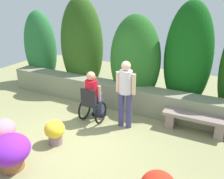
% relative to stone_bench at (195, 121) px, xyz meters
% --- Properties ---
extents(ground_plane, '(12.52, 12.52, 0.00)m').
position_rel_stone_bench_xyz_m(ground_plane, '(-2.18, -1.58, -0.28)').
color(ground_plane, '#908E5E').
extents(stone_retaining_wall, '(7.37, 0.53, 0.69)m').
position_rel_stone_bench_xyz_m(stone_retaining_wall, '(-2.18, 0.43, 0.06)').
color(stone_retaining_wall, gray).
rests_on(stone_retaining_wall, ground).
extents(hedge_backdrop, '(7.38, 1.21, 3.00)m').
position_rel_stone_bench_xyz_m(hedge_backdrop, '(-2.49, 1.06, 1.10)').
color(hedge_backdrop, '#2A7238').
rests_on(hedge_backdrop, ground).
extents(stone_bench, '(1.47, 0.39, 0.43)m').
position_rel_stone_bench_xyz_m(stone_bench, '(0.00, 0.00, 0.00)').
color(stone_bench, gray).
rests_on(stone_bench, ground).
extents(person_in_wheelchair, '(0.53, 0.66, 1.33)m').
position_rel_stone_bench_xyz_m(person_in_wheelchair, '(-2.40, -0.60, 0.34)').
color(person_in_wheelchair, black).
rests_on(person_in_wheelchair, ground).
extents(person_standing_companion, '(0.49, 0.30, 1.66)m').
position_rel_stone_bench_xyz_m(person_standing_companion, '(-1.55, -0.52, 0.67)').
color(person_standing_companion, '#3E3B6D').
rests_on(person_standing_companion, ground).
extents(flower_pot_purple_near, '(0.44, 0.44, 0.55)m').
position_rel_stone_bench_xyz_m(flower_pot_purple_near, '(-2.59, -1.87, 0.02)').
color(flower_pot_purple_near, gray).
rests_on(flower_pot_purple_near, ground).
extents(flower_pot_red_accent, '(0.75, 0.75, 0.68)m').
position_rel_stone_bench_xyz_m(flower_pot_red_accent, '(-2.80, -2.87, 0.09)').
color(flower_pot_red_accent, '#955A36').
rests_on(flower_pot_red_accent, ground).
extents(flower_pot_small_foreground, '(0.58, 0.58, 0.56)m').
position_rel_stone_bench_xyz_m(flower_pot_small_foreground, '(-3.63, -2.37, 0.01)').
color(flower_pot_small_foreground, brown).
rests_on(flower_pot_small_foreground, ground).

